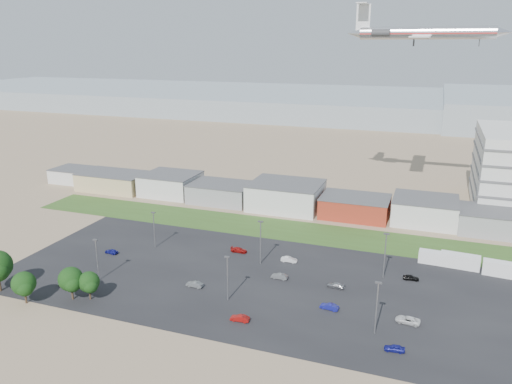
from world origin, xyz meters
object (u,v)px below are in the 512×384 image
at_px(parked_car_11, 289,259).
at_px(parked_car_1, 329,307).
at_px(parked_car_7, 279,276).
at_px(parked_car_0, 408,320).
at_px(parked_car_4, 195,284).
at_px(parked_car_6, 239,250).
at_px(parked_car_2, 394,348).
at_px(parked_car_8, 411,277).
at_px(box_trailer_a, 436,258).
at_px(parked_car_10, 67,284).
at_px(parked_car_12, 336,285).
at_px(parked_car_13, 240,318).
at_px(airliner, 426,33).
at_px(parked_car_5, 111,251).

bearing_deg(parked_car_11, parked_car_1, -146.78).
bearing_deg(parked_car_7, parked_car_0, 72.83).
relative_size(parked_car_4, parked_car_6, 0.91).
distance_m(parked_car_2, parked_car_8, 28.84).
bearing_deg(parked_car_6, box_trailer_a, -79.72).
distance_m(parked_car_10, parked_car_12, 57.87).
bearing_deg(parked_car_13, parked_car_0, 105.02).
bearing_deg(parked_car_12, parked_car_2, 39.42).
height_order(parked_car_8, parked_car_10, parked_car_10).
relative_size(parked_car_8, parked_car_12, 0.92).
bearing_deg(parked_car_2, parked_car_12, -149.25).
bearing_deg(parked_car_6, parked_car_10, 135.48).
bearing_deg(box_trailer_a, parked_car_7, -145.73).
xyz_separation_m(airliner, parked_car_6, (-38.05, -57.61, -52.86)).
bearing_deg(parked_car_4, parked_car_1, 92.81).
xyz_separation_m(parked_car_2, parked_car_8, (1.06, 28.82, 0.00)).
bearing_deg(parked_car_12, parked_car_4, -67.09).
bearing_deg(parked_car_10, parked_car_6, -35.61).
distance_m(parked_car_6, parked_car_7, 17.56).
bearing_deg(parked_car_5, airliner, 141.69).
relative_size(parked_car_5, parked_car_8, 1.00).
height_order(parked_car_5, parked_car_6, parked_car_6).
xyz_separation_m(parked_car_2, parked_car_13, (-28.35, 0.01, 0.01)).
bearing_deg(parked_car_12, box_trailer_a, 139.16).
bearing_deg(airliner, parked_car_11, -112.32).
height_order(parked_car_2, parked_car_5, parked_car_2).
bearing_deg(parked_car_13, box_trailer_a, 135.52).
distance_m(parked_car_7, parked_car_11, 9.33).
relative_size(parked_car_5, parked_car_6, 0.84).
distance_m(parked_car_1, parked_car_5, 57.51).
height_order(airliner, parked_car_10, airliner).
xyz_separation_m(parked_car_10, parked_car_13, (40.17, -0.22, -0.04)).
bearing_deg(parked_car_13, parked_car_12, 139.93).
bearing_deg(parked_car_0, parked_car_6, -109.39).
relative_size(parked_car_11, parked_car_12, 1.02).
height_order(parked_car_1, parked_car_6, parked_car_1).
distance_m(parked_car_4, parked_car_5, 29.01).
bearing_deg(parked_car_10, parked_car_12, -63.08).
xyz_separation_m(box_trailer_a, airliner, (-8.61, 47.95, 51.97)).
bearing_deg(parked_car_7, parked_car_2, 55.12).
distance_m(parked_car_4, parked_car_8, 47.75).
xyz_separation_m(parked_car_4, parked_car_12, (28.68, 9.93, -0.07)).
distance_m(airliner, parked_car_8, 79.23).
xyz_separation_m(airliner, parked_car_4, (-40.12, -78.18, -52.84)).
height_order(parked_car_8, parked_car_11, parked_car_11).
height_order(box_trailer_a, parked_car_5, box_trailer_a).
xyz_separation_m(parked_car_0, parked_car_12, (-15.47, 9.41, -0.08)).
bearing_deg(parked_car_8, parked_car_7, 103.33).
bearing_deg(parked_car_7, parked_car_4, -56.88).
relative_size(box_trailer_a, parked_car_11, 2.05).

